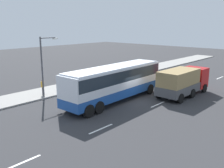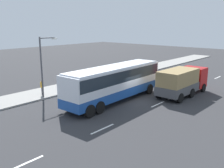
{
  "view_description": "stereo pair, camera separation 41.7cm",
  "coord_description": "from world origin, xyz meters",
  "px_view_note": "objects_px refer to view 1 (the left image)",
  "views": [
    {
      "loc": [
        -19.4,
        -14.65,
        7.48
      ],
      "look_at": [
        -1.62,
        1.33,
        1.78
      ],
      "focal_mm": 40.63,
      "sensor_mm": 36.0,
      "label": 1
    },
    {
      "loc": [
        -19.67,
        -14.34,
        7.48
      ],
      "look_at": [
        -1.62,
        1.33,
        1.78
      ],
      "focal_mm": 40.63,
      "sensor_mm": 36.0,
      "label": 2
    }
  ],
  "objects_px": {
    "coach_bus": "(115,80)",
    "cargo_truck": "(183,81)",
    "pedestrian_near_curb": "(43,86)",
    "car_black_sedan": "(165,78)",
    "street_lamp": "(44,62)"
  },
  "relations": [
    {
      "from": "street_lamp",
      "to": "coach_bus",
      "type": "bearing_deg",
      "value": -58.31
    },
    {
      "from": "coach_bus",
      "to": "pedestrian_near_curb",
      "type": "height_order",
      "value": "coach_bus"
    },
    {
      "from": "coach_bus",
      "to": "cargo_truck",
      "type": "relative_size",
      "value": 1.67
    },
    {
      "from": "car_black_sedan",
      "to": "street_lamp",
      "type": "relative_size",
      "value": 0.7
    },
    {
      "from": "cargo_truck",
      "to": "street_lamp",
      "type": "height_order",
      "value": "street_lamp"
    },
    {
      "from": "cargo_truck",
      "to": "pedestrian_near_curb",
      "type": "height_order",
      "value": "cargo_truck"
    },
    {
      "from": "car_black_sedan",
      "to": "pedestrian_near_curb",
      "type": "distance_m",
      "value": 15.11
    },
    {
      "from": "coach_bus",
      "to": "car_black_sedan",
      "type": "xyz_separation_m",
      "value": [
        9.86,
        0.24,
        -1.44
      ]
    },
    {
      "from": "cargo_truck",
      "to": "pedestrian_near_curb",
      "type": "distance_m",
      "value": 14.9
    },
    {
      "from": "car_black_sedan",
      "to": "pedestrian_near_curb",
      "type": "xyz_separation_m",
      "value": [
        -13.5,
        6.79,
        0.32
      ]
    },
    {
      "from": "street_lamp",
      "to": "pedestrian_near_curb",
      "type": "bearing_deg",
      "value": 77.17
    },
    {
      "from": "car_black_sedan",
      "to": "pedestrian_near_curb",
      "type": "height_order",
      "value": "pedestrian_near_curb"
    },
    {
      "from": "coach_bus",
      "to": "car_black_sedan",
      "type": "bearing_deg",
      "value": -0.25
    },
    {
      "from": "car_black_sedan",
      "to": "street_lamp",
      "type": "distance_m",
      "value": 15.23
    },
    {
      "from": "car_black_sedan",
      "to": "street_lamp",
      "type": "xyz_separation_m",
      "value": [
        -13.69,
        5.96,
        3.02
      ]
    }
  ]
}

